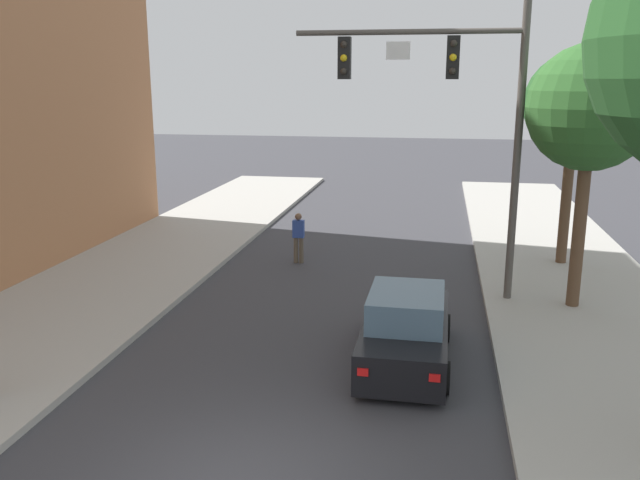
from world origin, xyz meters
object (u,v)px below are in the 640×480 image
object	(u,v)px
street_tree_second	(591,109)
traffic_signal_mast	(455,100)
pedestrian_crossing_road	(298,235)
street_tree_third	(575,105)
car_lead_black	(406,330)

from	to	relation	value
street_tree_second	traffic_signal_mast	bearing A→B (deg)	174.27
traffic_signal_mast	pedestrian_crossing_road	xyz separation A→B (m)	(-4.70, 2.88, -4.39)
street_tree_third	pedestrian_crossing_road	bearing A→B (deg)	-172.87
pedestrian_crossing_road	street_tree_third	bearing A→B (deg)	7.13
pedestrian_crossing_road	street_tree_third	world-z (taller)	street_tree_third
pedestrian_crossing_road	street_tree_third	size ratio (longest dim) A/B	0.25
traffic_signal_mast	street_tree_second	bearing A→B (deg)	-5.73
traffic_signal_mast	car_lead_black	world-z (taller)	traffic_signal_mast
car_lead_black	street_tree_second	distance (m)	7.19
pedestrian_crossing_road	traffic_signal_mast	bearing A→B (deg)	-31.51
traffic_signal_mast	street_tree_third	distance (m)	5.32
traffic_signal_mast	car_lead_black	bearing A→B (deg)	-101.36
pedestrian_crossing_road	street_tree_second	distance (m)	9.48
traffic_signal_mast	street_tree_third	world-z (taller)	traffic_signal_mast
car_lead_black	street_tree_third	xyz separation A→B (m)	(4.46, 8.25, 4.34)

